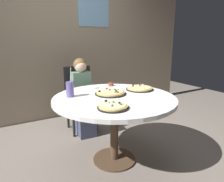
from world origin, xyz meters
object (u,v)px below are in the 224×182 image
(dining_table, at_px, (114,105))
(diner_child, at_px, (83,101))
(sauce_bowl, at_px, (111,84))
(plate_small, at_px, (91,87))
(pizza_cheese, at_px, (113,106))
(chair_wooden, at_px, (79,95))
(soda_cup, at_px, (70,89))
(pizza_pepperoni, at_px, (140,88))
(pizza_veggie, at_px, (111,93))

(dining_table, distance_m, diner_child, 0.86)
(sauce_bowl, height_order, plate_small, sauce_bowl)
(diner_child, relative_size, pizza_cheese, 3.86)
(chair_wooden, height_order, soda_cup, soda_cup)
(diner_child, xyz_separation_m, plate_small, (-0.03, -0.35, 0.27))
(pizza_pepperoni, bearing_deg, diner_child, 120.13)
(diner_child, bearing_deg, dining_table, -89.51)
(chair_wooden, bearing_deg, plate_small, -95.10)
(chair_wooden, relative_size, pizza_veggie, 2.77)
(dining_table, xyz_separation_m, soda_cup, (-0.40, 0.23, 0.17))
(dining_table, bearing_deg, sauce_bowl, 63.61)
(chair_wooden, distance_m, soda_cup, 0.94)
(dining_table, height_order, chair_wooden, chair_wooden)
(soda_cup, bearing_deg, dining_table, -29.74)
(sauce_bowl, bearing_deg, pizza_cheese, -119.32)
(pizza_cheese, relative_size, pizza_pepperoni, 0.86)
(pizza_veggie, height_order, soda_cup, soda_cup)
(pizza_pepperoni, relative_size, soda_cup, 1.06)
(dining_table, bearing_deg, soda_cup, 150.26)
(chair_wooden, distance_m, pizza_pepperoni, 1.03)
(pizza_pepperoni, xyz_separation_m, sauce_bowl, (-0.19, 0.35, 0.00))
(soda_cup, bearing_deg, chair_wooden, 62.51)
(dining_table, distance_m, chair_wooden, 1.03)
(dining_table, distance_m, sauce_bowl, 0.53)
(pizza_veggie, xyz_separation_m, pizza_pepperoni, (0.40, 0.00, -0.00))
(soda_cup, bearing_deg, sauce_bowl, 20.05)
(dining_table, height_order, sauce_bowl, sauce_bowl)
(chair_wooden, xyz_separation_m, soda_cup, (-0.41, -0.79, 0.30))
(chair_wooden, distance_m, diner_child, 0.19)
(dining_table, relative_size, soda_cup, 4.20)
(diner_child, xyz_separation_m, pizza_veggie, (0.02, -0.73, 0.28))
(dining_table, bearing_deg, chair_wooden, 89.51)
(soda_cup, xyz_separation_m, plate_small, (0.36, 0.26, -0.08))
(pizza_pepperoni, bearing_deg, sauce_bowl, 118.18)
(chair_wooden, relative_size, pizza_cheese, 3.39)
(diner_child, height_order, pizza_veggie, diner_child)
(chair_wooden, xyz_separation_m, pizza_cheese, (-0.22, -1.34, 0.24))
(dining_table, distance_m, pizza_pepperoni, 0.44)
(pizza_cheese, distance_m, sauce_bowl, 0.89)
(pizza_cheese, xyz_separation_m, soda_cup, (-0.20, 0.54, 0.06))
(pizza_veggie, bearing_deg, chair_wooden, 90.40)
(chair_wooden, height_order, diner_child, diner_child)
(diner_child, xyz_separation_m, pizza_cheese, (-0.20, -1.15, 0.28))
(pizza_cheese, bearing_deg, diner_child, 80.19)
(pizza_veggie, height_order, pizza_cheese, pizza_cheese)
(pizza_pepperoni, xyz_separation_m, soda_cup, (-0.82, 0.12, 0.06))
(diner_child, distance_m, pizza_pepperoni, 0.89)
(pizza_veggie, height_order, sauce_bowl, pizza_veggie)
(pizza_veggie, xyz_separation_m, plate_small, (-0.05, 0.38, -0.01))
(pizza_cheese, bearing_deg, sauce_bowl, 60.68)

